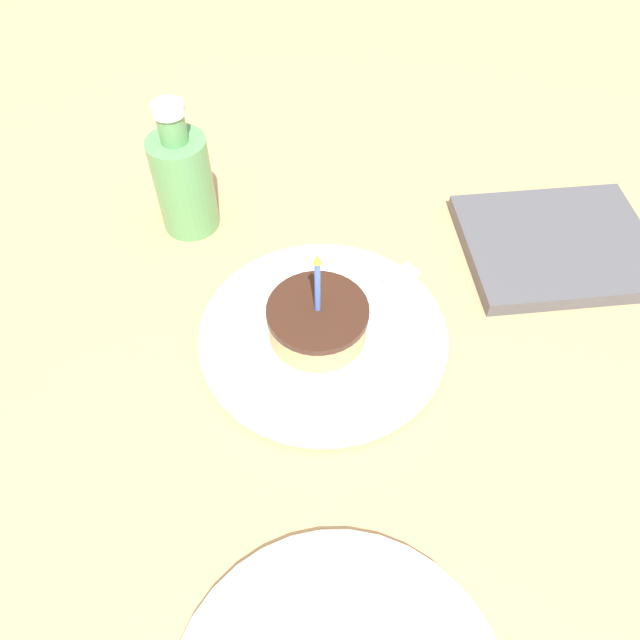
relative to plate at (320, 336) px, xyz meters
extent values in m
cube|color=tan|center=(0.00, -0.01, -0.03)|extent=(2.40, 2.40, 0.04)
cylinder|color=white|center=(0.00, 0.00, 0.00)|extent=(0.27, 0.27, 0.02)
cylinder|color=white|center=(0.00, 0.00, 0.00)|extent=(0.28, 0.28, 0.01)
cylinder|color=tan|center=(0.00, 0.00, 0.03)|extent=(0.11, 0.11, 0.03)
cylinder|color=#381E14|center=(0.00, 0.00, 0.05)|extent=(0.11, 0.11, 0.01)
cylinder|color=#4C72E0|center=(0.00, 0.00, 0.09)|extent=(0.01, 0.01, 0.07)
cone|color=yellow|center=(0.00, 0.00, 0.13)|extent=(0.01, 0.01, 0.01)
cube|color=#B2B2B7|center=(0.03, 0.02, 0.01)|extent=(0.13, 0.09, 0.00)
cube|color=#B2B2B7|center=(0.11, 0.07, 0.01)|extent=(0.05, 0.04, 0.00)
cylinder|color=#599959|center=(-0.15, 0.22, 0.06)|extent=(0.07, 0.07, 0.13)
cylinder|color=#599959|center=(-0.15, 0.22, 0.14)|extent=(0.03, 0.03, 0.04)
cylinder|color=white|center=(-0.15, 0.22, 0.16)|extent=(0.04, 0.04, 0.01)
cube|color=#4C4C51|center=(0.32, 0.11, 0.00)|extent=(0.24, 0.20, 0.02)
camera|label=1|loc=(-0.05, -0.42, 0.57)|focal=35.00mm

